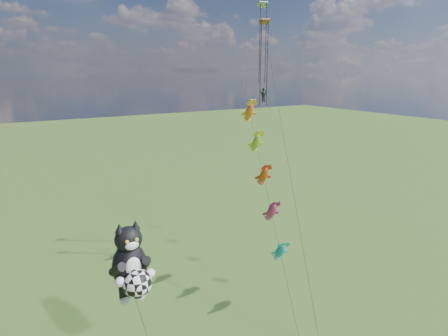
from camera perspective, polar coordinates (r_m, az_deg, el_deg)
cat_kite_rig at (r=23.97m, az=-13.92°, el=-14.24°), size 2.58×4.17×11.17m
fish_windsock_rig at (r=33.79m, az=6.05°, el=-1.30°), size 4.90×15.27×18.90m
parafoil_rig at (r=38.08m, az=6.32°, el=14.21°), size 6.71×16.60×26.51m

